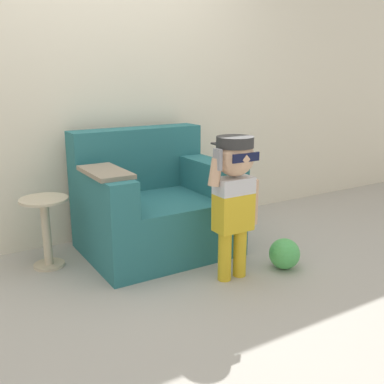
# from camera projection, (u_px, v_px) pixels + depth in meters

# --- Properties ---
(ground_plane) EXTENTS (10.00, 10.00, 0.00)m
(ground_plane) POSITION_uv_depth(u_px,v_px,m) (138.00, 263.00, 3.26)
(ground_plane) COLOR #ADA89E
(wall_back) EXTENTS (10.00, 0.05, 2.60)m
(wall_back) POSITION_uv_depth(u_px,v_px,m) (95.00, 78.00, 3.51)
(wall_back) COLOR beige
(wall_back) RESTS_ON ground_plane
(armchair) EXTENTS (1.09, 0.88, 0.92)m
(armchair) POSITION_uv_depth(u_px,v_px,m) (153.00, 206.00, 3.45)
(armchair) COLOR #286B70
(armchair) RESTS_ON ground_plane
(person_child) EXTENTS (0.39, 0.29, 0.96)m
(person_child) POSITION_uv_depth(u_px,v_px,m) (234.00, 186.00, 2.87)
(person_child) COLOR gold
(person_child) RESTS_ON ground_plane
(side_table) EXTENTS (0.33, 0.33, 0.50)m
(side_table) POSITION_uv_depth(u_px,v_px,m) (46.00, 226.00, 3.14)
(side_table) COLOR beige
(side_table) RESTS_ON ground_plane
(toy_ball) EXTENTS (0.22, 0.22, 0.22)m
(toy_ball) POSITION_uv_depth(u_px,v_px,m) (284.00, 254.00, 3.15)
(toy_ball) COLOR #4CB256
(toy_ball) RESTS_ON ground_plane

